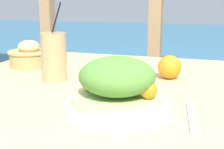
{
  "coord_description": "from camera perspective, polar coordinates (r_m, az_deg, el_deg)",
  "views": [
    {
      "loc": [
        0.31,
        -0.88,
        0.96
      ],
      "look_at": [
        0.07,
        -0.12,
        0.77
      ],
      "focal_mm": 50.0,
      "sensor_mm": 36.0,
      "label": 1
    }
  ],
  "objects": [
    {
      "name": "patio_table",
      "position": [
        1.0,
        -1.51,
        -6.43
      ],
      "size": [
        1.02,
        0.99,
        0.71
      ],
      "color": "tan",
      "rests_on": "ground_plane"
    },
    {
      "name": "railing_fence",
      "position": [
        1.8,
        7.89,
        7.36
      ],
      "size": [
        2.8,
        0.08,
        1.13
      ],
      "color": "#937551",
      "rests_on": "ground_plane"
    },
    {
      "name": "sea_backdrop",
      "position": [
        4.33,
        13.62,
        3.68
      ],
      "size": [
        12.0,
        4.0,
        0.49
      ],
      "color": "teal",
      "rests_on": "ground_plane"
    },
    {
      "name": "salad_plate",
      "position": [
        0.72,
        0.94,
        -2.44
      ],
      "size": [
        0.25,
        0.25,
        0.13
      ],
      "color": "white",
      "rests_on": "patio_table"
    },
    {
      "name": "drink_glass",
      "position": [
        1.0,
        -10.57,
        3.21
      ],
      "size": [
        0.08,
        0.08,
        0.25
      ],
      "color": "tan",
      "rests_on": "patio_table"
    },
    {
      "name": "bread_basket",
      "position": [
        1.25,
        -14.87,
        3.37
      ],
      "size": [
        0.16,
        0.16,
        0.1
      ],
      "color": "tan",
      "rests_on": "patio_table"
    },
    {
      "name": "fork",
      "position": [
        0.71,
        14.41,
        -7.44
      ],
      "size": [
        0.04,
        0.18,
        0.0
      ],
      "color": "silver",
      "rests_on": "patio_table"
    },
    {
      "name": "orange_near_basket",
      "position": [
        1.03,
        10.48,
        1.33
      ],
      "size": [
        0.08,
        0.08,
        0.08
      ],
      "color": "orange",
      "rests_on": "patio_table"
    }
  ]
}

